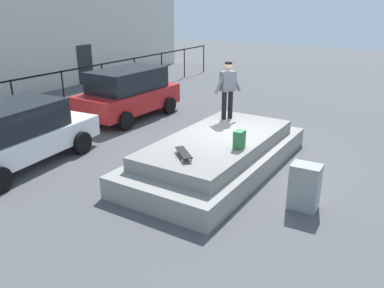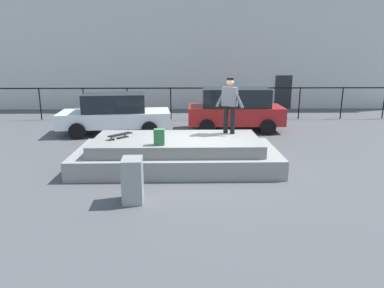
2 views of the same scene
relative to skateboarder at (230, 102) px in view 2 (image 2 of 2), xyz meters
name	(u,v)px [view 2 (image 2 of 2)]	position (x,y,z in m)	size (l,w,h in m)	color
ground_plane	(199,169)	(-0.95, -0.84, -1.83)	(60.00, 60.00, 0.00)	#4C4C4F
concrete_ledge	(177,153)	(-1.59, -0.57, -1.44)	(5.82, 2.75, 0.86)	gray
skateboarder	(230,102)	(0.00, 0.00, 0.00)	(0.84, 0.52, 1.67)	black
skateboard	(120,135)	(-3.21, -0.57, -0.87)	(0.66, 0.72, 0.12)	black
backpack	(159,137)	(-2.03, -1.37, -0.75)	(0.28, 0.20, 0.43)	#33723F
car_white_sedan_near	(115,113)	(-4.24, 4.07, -0.98)	(4.65, 2.47, 1.66)	white
car_red_hatchback_mid	(235,108)	(0.83, 4.55, -0.87)	(4.06, 2.20, 1.82)	#B21E1E
utility_box	(133,180)	(-2.52, -3.14, -1.33)	(0.44, 0.60, 1.00)	gray
fence_row	(192,97)	(-0.95, 7.31, -0.67)	(24.06, 0.06, 1.62)	black
warehouse_building	(190,49)	(-0.95, 14.02, 1.72)	(28.40, 6.72, 7.08)	beige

